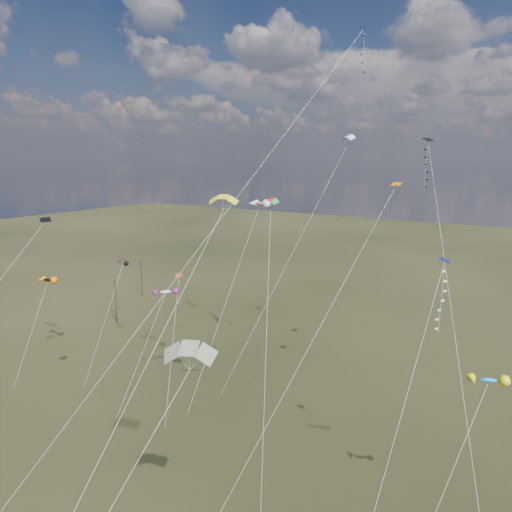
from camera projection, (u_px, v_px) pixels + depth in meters
The scene contains 17 objects.
ground at pixel (144, 508), 39.32m from camera, with size 400.00×400.00×0.00m, color black.
utility_pole_near at pixel (116, 301), 83.15m from camera, with size 1.40×0.20×8.00m.
utility_pole_far at pixel (142, 278), 98.90m from camera, with size 1.40×0.20×8.00m.
diamond_black_high at pixel (429, 182), 47.24m from camera, with size 11.60×20.60×31.67m.
diamond_navy_tall at pixel (328, 96), 40.92m from camera, with size 18.75×30.74×41.33m.
diamond_red_low at pixel (179, 296), 59.03m from camera, with size 6.51×10.29×14.89m.
diamond_navy_right at pixel (437, 311), 32.73m from camera, with size 2.69×12.53×22.60m.
diamond_orange_center at pixel (351, 269), 43.28m from camera, with size 8.18×20.51×27.20m.
parafoil_yellow at pixel (222, 198), 41.36m from camera, with size 2.96×24.56×26.73m.
parafoil_blue_white at pixel (347, 138), 58.98m from camera, with size 10.91×16.75×32.90m.
parafoil_striped at pixel (189, 349), 26.76m from camera, with size 6.39×13.91×19.41m.
parafoil_tricolor at pixel (271, 201), 47.60m from camera, with size 8.05×13.80×25.85m.
novelty_black_orange at pixel (47, 280), 66.12m from camera, with size 5.44×9.56×12.84m.
novelty_orange_black at pixel (123, 263), 67.65m from camera, with size 5.18×11.95×14.83m.
novelty_white_purple at pixel (165, 292), 54.59m from camera, with size 2.96×8.53×14.25m.
novelty_redwhite_stripe at pixel (259, 204), 62.57m from camera, with size 4.19×18.00×24.09m.
novelty_blue_yellow at pixel (488, 382), 30.91m from camera, with size 4.78×9.79×15.21m.
Camera 1 is at (26.35, -23.36, 29.56)m, focal length 32.00 mm.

